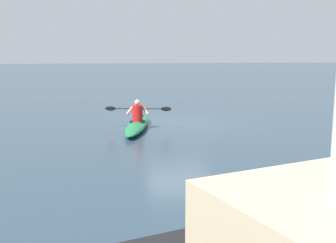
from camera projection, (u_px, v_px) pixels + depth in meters
name	position (u px, v px, depth m)	size (l,w,h in m)	color
ground_plane	(179.00, 124.00, 16.53)	(160.00, 160.00, 0.00)	#283D4C
kayak	(137.00, 125.00, 15.37)	(1.46, 4.36, 0.30)	#19723F
kayaker	(137.00, 112.00, 15.33)	(2.44, 0.64, 0.79)	red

